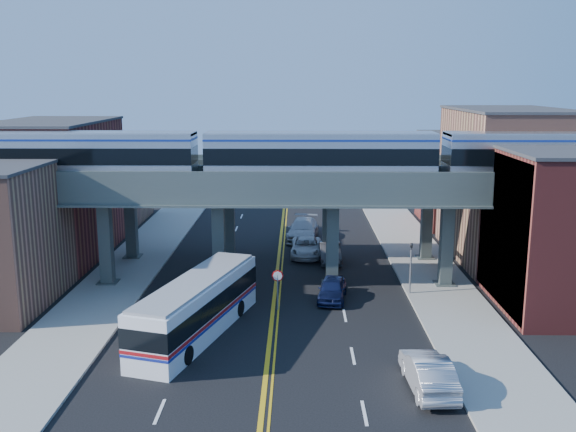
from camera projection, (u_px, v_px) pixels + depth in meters
name	position (u px, v px, depth m)	size (l,w,h in m)	color
ground	(271.00, 327.00, 37.91)	(120.00, 120.00, 0.00)	black
sidewalk_west	(123.00, 275.00, 47.85)	(5.00, 70.00, 0.16)	gray
sidewalk_east	(431.00, 277.00, 47.51)	(5.00, 70.00, 0.16)	gray
building_west_b	(54.00, 190.00, 52.72)	(8.00, 14.00, 11.00)	maroon
building_west_c	(102.00, 184.00, 65.75)	(8.00, 10.00, 8.00)	#945F4C
building_east_a	(565.00, 231.00, 40.53)	(8.00, 10.00, 10.00)	maroon
building_east_b	(506.00, 185.00, 52.07)	(8.00, 14.00, 12.00)	#945F4C
building_east_c	(464.00, 180.00, 65.11)	(8.00, 10.00, 9.00)	maroon
mural_panel	(502.00, 234.00, 40.64)	(0.10, 9.50, 9.50)	teal
elevated_viaduct_near	(275.00, 196.00, 44.42)	(52.00, 3.60, 7.40)	#414B49
elevated_viaduct_far	(278.00, 181.00, 51.27)	(52.00, 3.60, 7.40)	#414B49
transit_train	(320.00, 155.00, 43.79)	(48.42, 3.04, 3.54)	black
stop_sign	(278.00, 283.00, 40.48)	(0.76, 0.09, 2.63)	slate
traffic_signal	(411.00, 263.00, 43.18)	(0.15, 0.18, 4.10)	slate
transit_bus	(197.00, 307.00, 36.56)	(6.03, 12.42, 3.13)	white
car_lane_a	(332.00, 289.00, 42.56)	(1.75, 4.35, 1.48)	#10173B
car_lane_b	(330.00, 253.00, 51.57)	(1.63, 4.66, 1.54)	#323235
car_lane_c	(306.00, 247.00, 53.37)	(2.46, 5.33, 1.48)	silver
car_lane_d	(303.00, 229.00, 59.06)	(2.58, 6.35, 1.84)	#A9AAAE
car_parked_curb	(428.00, 372.00, 30.11)	(1.79, 5.13, 1.69)	#A4A4A8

